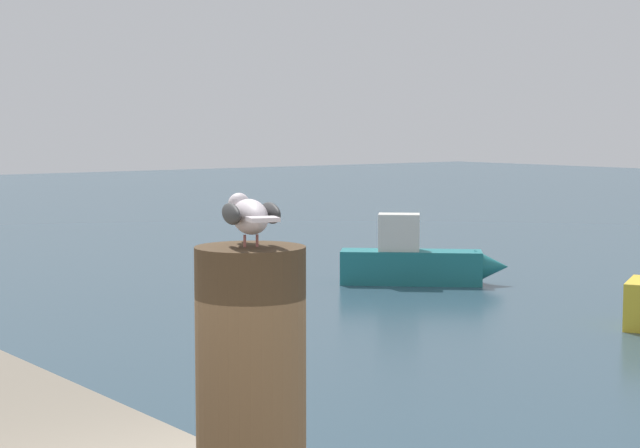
# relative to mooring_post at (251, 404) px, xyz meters

# --- Properties ---
(mooring_post) EXTENTS (0.32, 0.32, 0.91)m
(mooring_post) POSITION_rel_mooring_post_xyz_m (0.00, 0.00, 0.00)
(mooring_post) COLOR #4C3823
(mooring_post) RESTS_ON harbor_quay
(seagull) EXTENTS (0.38, 0.20, 0.14)m
(seagull) POSITION_rel_mooring_post_xyz_m (-0.01, 0.00, 0.54)
(seagull) COLOR #C66B60
(seagull) RESTS_ON mooring_post
(boat_teal) EXTENTS (2.62, 2.74, 1.32)m
(boat_teal) POSITION_rel_mooring_post_xyz_m (-12.17, 12.00, -1.76)
(boat_teal) COLOR #1E7075
(boat_teal) RESTS_ON ground_plane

